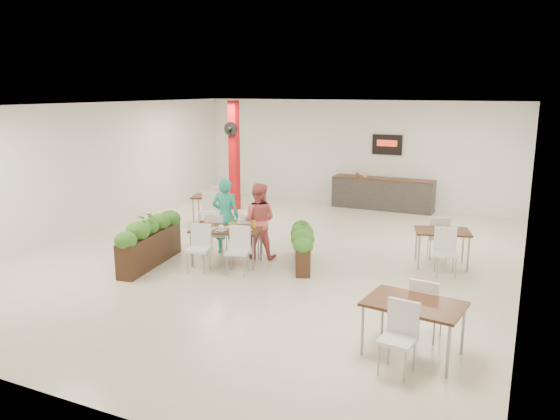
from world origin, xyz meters
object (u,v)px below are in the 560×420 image
object	(u,v)px
planter_left	(150,240)
diner_man	(226,216)
side_table_b	(442,237)
side_table_c	(414,311)
main_table	(226,234)
red_column	(234,154)
side_table_a	(214,200)
service_counter	(383,193)
diner_woman	(258,221)
planter_right	(302,242)

from	to	relation	value
planter_left	diner_man	bearing A→B (deg)	55.95
side_table_b	side_table_c	bearing A→B (deg)	-102.73
main_table	side_table_b	xyz separation A→B (m)	(4.04, 1.70, -0.02)
red_column	diner_man	size ratio (longest dim) A/B	1.93
planter_left	side_table_a	size ratio (longest dim) A/B	1.28
service_counter	side_table_c	xyz separation A→B (m)	(2.74, -8.83, 0.14)
side_table_a	side_table_b	bearing A→B (deg)	-30.35
red_column	side_table_a	size ratio (longest dim) A/B	1.92
red_column	diner_woman	distance (m)	4.95
diner_man	planter_right	world-z (taller)	diner_man
planter_left	planter_right	bearing A→B (deg)	25.54
main_table	side_table_a	distance (m)	3.53
service_counter	main_table	world-z (taller)	service_counter
diner_woman	side_table_a	bearing A→B (deg)	-55.83
red_column	side_table_c	size ratio (longest dim) A/B	1.93
service_counter	side_table_b	world-z (taller)	service_counter
diner_man	diner_woman	size ratio (longest dim) A/B	1.03
planter_left	side_table_c	size ratio (longest dim) A/B	1.29
service_counter	side_table_b	bearing A→B (deg)	-62.65
main_table	side_table_b	distance (m)	4.38
side_table_b	side_table_c	world-z (taller)	same
planter_right	side_table_a	size ratio (longest dim) A/B	0.99
diner_woman	planter_right	xyz separation A→B (m)	(1.04, -0.07, -0.32)
red_column	side_table_a	distance (m)	2.06
service_counter	diner_man	xyz separation A→B (m)	(-1.96, -5.82, 0.34)
service_counter	planter_right	distance (m)	5.90
diner_man	diner_woman	xyz separation A→B (m)	(0.80, -0.00, -0.02)
diner_man	planter_left	bearing A→B (deg)	41.76
diner_man	planter_left	xyz separation A→B (m)	(-0.95, -1.41, -0.30)
main_table	side_table_c	world-z (taller)	same
red_column	diner_woman	bearing A→B (deg)	-54.34
red_column	side_table_c	xyz separation A→B (m)	(6.73, -6.97, -1.01)
diner_woman	side_table_c	size ratio (longest dim) A/B	0.97
planter_right	diner_woman	bearing A→B (deg)	175.90
main_table	planter_right	world-z (taller)	main_table
red_column	planter_left	size ratio (longest dim) A/B	1.50
planter_left	side_table_c	world-z (taller)	planter_left
red_column	diner_man	distance (m)	4.53
service_counter	planter_left	world-z (taller)	service_counter
side_table_a	side_table_c	world-z (taller)	same
diner_man	side_table_b	world-z (taller)	diner_man
service_counter	side_table_b	size ratio (longest dim) A/B	1.79
planter_left	side_table_b	bearing A→B (deg)	24.52
service_counter	diner_man	world-z (taller)	service_counter
red_column	main_table	world-z (taller)	red_column
red_column	planter_right	distance (m)	5.72
service_counter	diner_man	distance (m)	6.15
diner_man	planter_right	distance (m)	1.87
service_counter	main_table	distance (m)	6.67
main_table	planter_right	size ratio (longest dim) A/B	1.13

